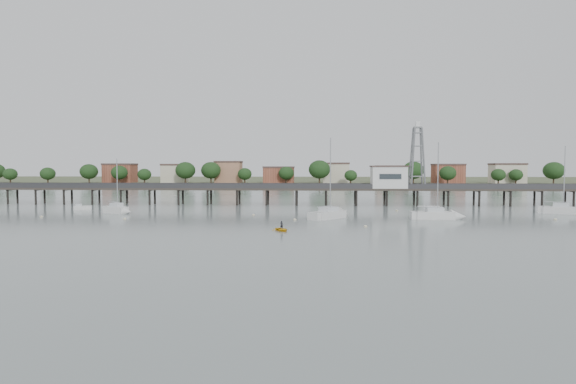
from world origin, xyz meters
The scene contains 13 objects.
ground_plane centered at (0.00, 0.00, 0.00)m, with size 500.00×500.00×0.00m, color slate.
pier centered at (0.00, 60.00, 3.79)m, with size 150.00×5.00×5.50m.
pier_building centered at (25.00, 60.00, 6.67)m, with size 8.40×5.40×5.30m.
lattice_tower centered at (31.50, 60.00, 11.10)m, with size 3.20×3.20×15.50m.
sailboat_b centered at (-29.89, 37.26, 0.65)m, with size 6.71×4.89×11.08m.
sailboat_e centered at (56.50, 41.50, 0.64)m, with size 8.56×5.66×13.72m.
sailboat_c centered at (11.18, 31.51, 0.63)m, with size 7.88×8.64×14.91m.
sailboat_d centered at (29.85, 30.53, 0.64)m, with size 8.54×2.68×14.00m.
white_tender centered at (-40.99, 44.70, 0.42)m, with size 3.74×2.57×1.34m.
yellow_dinghy centered at (3.14, 13.83, 0.00)m, with size 2.09×0.61×2.92m, color yellow.
dinghy_occupant centered at (3.14, 13.83, 0.00)m, with size 0.43×1.18×0.28m, color black.
mooring_buoys centered at (3.34, 30.43, 0.08)m, with size 90.01×26.97×0.39m.
far_shore centered at (0.36, 239.58, 0.95)m, with size 500.00×170.00×10.40m.
Camera 1 is at (7.82, -53.28, 9.00)m, focal length 30.00 mm.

